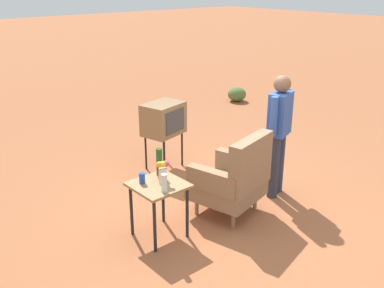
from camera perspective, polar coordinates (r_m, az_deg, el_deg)
The scene contains 11 objects.
ground_plane at distance 5.68m, azimuth 5.29°, elevation -8.54°, with size 60.00×60.00×0.00m, color #A05B38.
armchair at distance 5.38m, azimuth 5.49°, elevation -4.39°, with size 0.92×0.93×1.06m.
side_table at distance 4.90m, azimuth -4.36°, elevation -6.20°, with size 0.56×0.56×0.66m.
tv_on_stand at distance 6.62m, azimuth -3.72°, elevation 3.21°, with size 0.69×0.57×1.03m.
person_standing at distance 5.82m, azimuth 11.22°, elevation 1.96°, with size 0.54×0.33×1.64m.
soda_can_red at distance 4.93m, azimuth -4.01°, elevation -3.95°, with size 0.07×0.07×0.12m, color red.
bottle_short_clear at distance 4.64m, azimuth -3.65°, elevation -5.06°, with size 0.06×0.06×0.20m, color silver.
soda_can_blue at distance 4.86m, azimuth -6.49°, elevation -4.43°, with size 0.07×0.07×0.12m, color blue.
bottle_wine_green at distance 5.00m, azimuth -4.26°, elevation -2.33°, with size 0.07×0.07×0.32m, color #1E5623.
flower_vase at distance 4.80m, azimuth -3.80°, elevation -3.53°, with size 0.14×0.09×0.27m.
shrub_mid at distance 10.59m, azimuth 5.85°, elevation 6.44°, with size 0.44×0.44×0.34m, color #516B38.
Camera 1 is at (3.59, 3.42, 2.78)m, focal length 41.12 mm.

